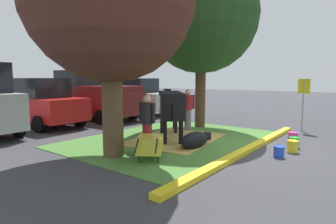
% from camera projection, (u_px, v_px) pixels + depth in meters
% --- Properties ---
extents(ground_plane, '(80.00, 80.00, 0.00)m').
position_uv_depth(ground_plane, '(244.00, 148.00, 8.05)').
color(ground_plane, '#38383D').
extents(grass_island, '(6.77, 4.93, 0.02)m').
position_uv_depth(grass_island, '(172.00, 139.00, 9.25)').
color(grass_island, '#477A33').
rests_on(grass_island, ground).
extents(curb_yellow, '(7.97, 0.24, 0.12)m').
position_uv_depth(curb_yellow, '(248.00, 149.00, 7.66)').
color(curb_yellow, yellow).
rests_on(curb_yellow, ground).
extents(hay_bedding, '(3.50, 2.82, 0.04)m').
position_uv_depth(hay_bedding, '(175.00, 139.00, 9.11)').
color(hay_bedding, tan).
rests_on(hay_bedding, ground).
extents(shade_tree_right, '(4.52, 4.52, 6.73)m').
position_uv_depth(shade_tree_right, '(201.00, 17.00, 11.07)').
color(shade_tree_right, '#4C3823').
rests_on(shade_tree_right, ground).
extents(cow_holstein, '(2.59, 2.36, 1.60)m').
position_uv_depth(cow_holstein, '(170.00, 104.00, 9.21)').
color(cow_holstein, black).
rests_on(cow_holstein, ground).
extents(calf_lying, '(1.32, 0.55, 0.48)m').
position_uv_depth(calf_lying, '(195.00, 140.00, 7.99)').
color(calf_lying, black).
rests_on(calf_lying, ground).
extents(person_handler, '(0.34, 0.47, 1.60)m').
position_uv_depth(person_handler, '(188.00, 109.00, 10.64)').
color(person_handler, slate).
rests_on(person_handler, ground).
extents(person_visitor_near, '(0.34, 0.53, 1.57)m').
position_uv_depth(person_visitor_near, '(147.00, 122.00, 7.42)').
color(person_visitor_near, maroon).
rests_on(person_visitor_near, ground).
extents(wheelbarrow, '(1.47, 1.22, 0.63)m').
position_uv_depth(wheelbarrow, '(150.00, 144.00, 6.83)').
color(wheelbarrow, gold).
rests_on(wheelbarrow, ground).
extents(parking_sign, '(0.11, 0.44, 1.99)m').
position_uv_depth(parking_sign, '(304.00, 94.00, 10.66)').
color(parking_sign, '#99999E').
rests_on(parking_sign, ground).
extents(bucket_blue, '(0.28, 0.28, 0.29)m').
position_uv_depth(bucket_blue, '(279.00, 151.00, 7.10)').
color(bucket_blue, blue).
rests_on(bucket_blue, ground).
extents(bucket_yellow, '(0.30, 0.30, 0.33)m').
position_uv_depth(bucket_yellow, '(293.00, 146.00, 7.58)').
color(bucket_yellow, yellow).
rests_on(bucket_yellow, ground).
extents(bucket_green, '(0.29, 0.29, 0.31)m').
position_uv_depth(bucket_green, '(294.00, 142.00, 8.09)').
color(bucket_green, green).
rests_on(bucket_green, ground).
extents(bucket_pink, '(0.32, 0.32, 0.32)m').
position_uv_depth(bucket_pink, '(293.00, 137.00, 8.79)').
color(bucket_pink, '#EA3893').
rests_on(bucket_pink, ground).
extents(sedan_red, '(2.14, 4.46, 2.02)m').
position_uv_depth(sedan_red, '(40.00, 103.00, 11.77)').
color(sedan_red, red).
rests_on(sedan_red, ground).
extents(pickup_truck_maroon, '(2.36, 5.47, 2.42)m').
position_uv_depth(pickup_truck_maroon, '(91.00, 96.00, 13.98)').
color(pickup_truck_maroon, maroon).
rests_on(pickup_truck_maroon, ground).
extents(sedan_silver, '(2.14, 4.46, 2.02)m').
position_uv_depth(sedan_silver, '(135.00, 97.00, 15.92)').
color(sedan_silver, silver).
rests_on(sedan_silver, ground).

